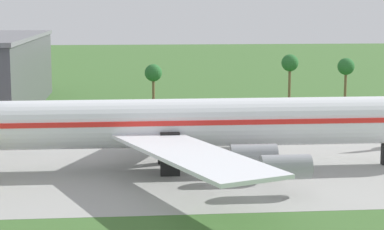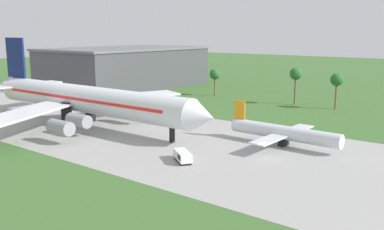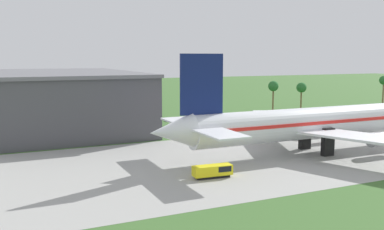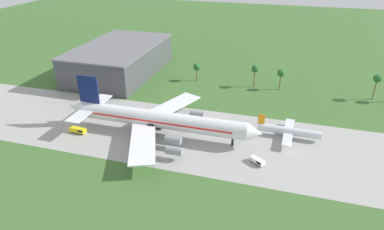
{
  "view_description": "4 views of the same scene",
  "coord_description": "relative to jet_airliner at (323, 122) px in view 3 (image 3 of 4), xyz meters",
  "views": [
    {
      "loc": [
        -53.38,
        -89.62,
        20.82
      ],
      "look_at": [
        -45.2,
        -1.89,
        7.08
      ],
      "focal_mm": 65.0,
      "sensor_mm": 36.0,
      "label": 1
    },
    {
      "loc": [
        33.21,
        -63.49,
        21.36
      ],
      "look_at": [
        -14.55,
        -1.89,
        6.08
      ],
      "focal_mm": 40.0,
      "sensor_mm": 36.0,
      "label": 2
    },
    {
      "loc": [
        -106.46,
        -68.56,
        19.17
      ],
      "look_at": [
        -75.85,
        -1.89,
        9.18
      ],
      "focal_mm": 40.0,
      "sensor_mm": 36.0,
      "label": 3
    },
    {
      "loc": [
        -4.26,
        -102.61,
        63.42
      ],
      "look_at": [
        -36.1,
        5.0,
        6.0
      ],
      "focal_mm": 32.0,
      "sensor_mm": 36.0,
      "label": 4
    }
  ],
  "objects": [
    {
      "name": "jet_airliner",
      "position": [
        0.0,
        0.0,
        0.0
      ],
      "size": [
        74.03,
        56.29,
        19.74
      ],
      "color": "white",
      "rests_on": "ground_plane"
    },
    {
      "name": "catering_van",
      "position": [
        -29.0,
        -7.64,
        -4.91
      ],
      "size": [
        6.54,
        2.5,
        2.01
      ],
      "color": "black",
      "rests_on": "ground_plane"
    },
    {
      "name": "terminal_building",
      "position": [
        -43.48,
        54.94,
        1.6
      ],
      "size": [
        36.72,
        61.2,
        15.21
      ],
      "color": "#47474C",
      "rests_on": "ground_plane"
    },
    {
      "name": "palm_tree_row",
      "position": [
        46.93,
        55.73,
        2.57
      ],
      "size": [
        93.92,
        3.6,
        11.79
      ],
      "color": "brown",
      "rests_on": "ground_plane"
    }
  ]
}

